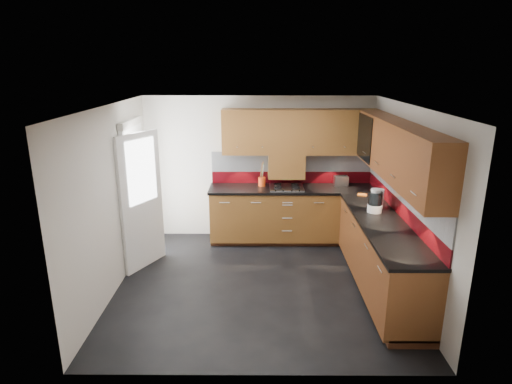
{
  "coord_description": "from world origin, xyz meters",
  "views": [
    {
      "loc": [
        -0.01,
        -5.25,
        2.88
      ],
      "look_at": [
        -0.05,
        0.65,
        1.12
      ],
      "focal_mm": 30.0,
      "sensor_mm": 36.0,
      "label": 1
    }
  ],
  "objects_px": {
    "utensil_pot": "(262,180)",
    "food_processor": "(375,202)",
    "toaster": "(341,181)",
    "gas_hob": "(287,187)"
  },
  "relations": [
    {
      "from": "gas_hob",
      "to": "food_processor",
      "type": "bearing_deg",
      "value": -46.11
    },
    {
      "from": "gas_hob",
      "to": "food_processor",
      "type": "height_order",
      "value": "food_processor"
    },
    {
      "from": "gas_hob",
      "to": "toaster",
      "type": "height_order",
      "value": "toaster"
    },
    {
      "from": "utensil_pot",
      "to": "food_processor",
      "type": "distance_m",
      "value": 2.01
    },
    {
      "from": "food_processor",
      "to": "gas_hob",
      "type": "bearing_deg",
      "value": 133.89
    },
    {
      "from": "utensil_pot",
      "to": "toaster",
      "type": "relative_size",
      "value": 1.79
    },
    {
      "from": "utensil_pot",
      "to": "food_processor",
      "type": "height_order",
      "value": "utensil_pot"
    },
    {
      "from": "gas_hob",
      "to": "utensil_pot",
      "type": "xyz_separation_m",
      "value": [
        -0.4,
        0.13,
        0.08
      ]
    },
    {
      "from": "utensil_pot",
      "to": "toaster",
      "type": "bearing_deg",
      "value": 1.47
    },
    {
      "from": "gas_hob",
      "to": "utensil_pot",
      "type": "distance_m",
      "value": 0.43
    }
  ]
}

